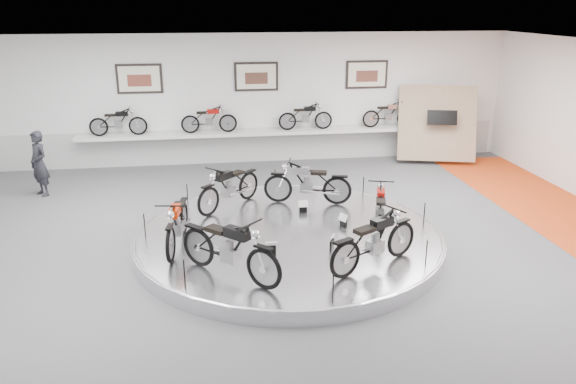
{
  "coord_description": "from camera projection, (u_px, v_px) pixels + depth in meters",
  "views": [
    {
      "loc": [
        -1.62,
        -10.42,
        4.86
      ],
      "look_at": [
        0.03,
        0.6,
        1.09
      ],
      "focal_mm": 35.0,
      "sensor_mm": 36.0,
      "label": 1
    }
  ],
  "objects": [
    {
      "name": "platform_rim",
      "position": [
        289.0,
        233.0,
        11.74
      ],
      "size": [
        6.4,
        6.4,
        0.1
      ],
      "primitive_type": "torus",
      "color": "#B2B2BA",
      "rests_on": "display_platform"
    },
    {
      "name": "shelf_bike_b",
      "position": [
        209.0,
        121.0,
        17.16
      ],
      "size": [
        1.22,
        0.43,
        0.73
      ],
      "primitive_type": null,
      "color": "maroon",
      "rests_on": "shelf"
    },
    {
      "name": "bike_e",
      "position": [
        229.0,
        248.0,
        9.65
      ],
      "size": [
        1.82,
        1.8,
        1.11
      ],
      "primitive_type": null,
      "rotation": [
        0.0,
        0.0,
        5.51
      ],
      "color": "black",
      "rests_on": "display_platform"
    },
    {
      "name": "visitor",
      "position": [
        39.0,
        164.0,
        14.65
      ],
      "size": [
        0.73,
        0.75,
        1.73
      ],
      "primitive_type": "imported",
      "rotation": [
        0.0,
        0.0,
        -0.84
      ],
      "color": "black",
      "rests_on": "floor"
    },
    {
      "name": "bike_c",
      "position": [
        229.0,
        186.0,
        13.0
      ],
      "size": [
        1.67,
        1.7,
        1.04
      ],
      "primitive_type": null,
      "rotation": [
        0.0,
        0.0,
        3.94
      ],
      "color": "black",
      "rests_on": "display_platform"
    },
    {
      "name": "display_panel",
      "position": [
        437.0,
        123.0,
        17.65
      ],
      "size": [
        2.56,
        1.52,
        2.3
      ],
      "primitive_type": "cube",
      "rotation": [
        -0.35,
        0.0,
        -0.26
      ],
      "color": "tan",
      "rests_on": "floor"
    },
    {
      "name": "poster_center",
      "position": [
        256.0,
        77.0,
        17.2
      ],
      "size": [
        1.35,
        0.06,
        0.88
      ],
      "primitive_type": "cube",
      "color": "white",
      "rests_on": "wall_back"
    },
    {
      "name": "display_platform",
      "position": [
        289.0,
        239.0,
        11.78
      ],
      "size": [
        6.4,
        6.4,
        0.3
      ],
      "primitive_type": "cylinder",
      "color": "silver",
      "rests_on": "floor"
    },
    {
      "name": "ceiling",
      "position": [
        291.0,
        52.0,
        10.27
      ],
      "size": [
        16.0,
        16.0,
        0.0
      ],
      "primitive_type": "plane",
      "rotation": [
        3.14,
        0.0,
        0.0
      ],
      "color": "white",
      "rests_on": "wall_back"
    },
    {
      "name": "poster_left",
      "position": [
        139.0,
        79.0,
        16.71
      ],
      "size": [
        1.35,
        0.06,
        0.88
      ],
      "primitive_type": "cube",
      "color": "white",
      "rests_on": "wall_back"
    },
    {
      "name": "poster_right",
      "position": [
        367.0,
        75.0,
        17.69
      ],
      "size": [
        1.35,
        0.06,
        0.88
      ],
      "primitive_type": "cube",
      "color": "white",
      "rests_on": "wall_back"
    },
    {
      "name": "shelf_bike_d",
      "position": [
        388.0,
        116.0,
        17.96
      ],
      "size": [
        1.22,
        0.43,
        0.73
      ],
      "primitive_type": null,
      "color": "#A7A7AC",
      "rests_on": "shelf"
    },
    {
      "name": "floor",
      "position": [
        291.0,
        251.0,
        11.55
      ],
      "size": [
        16.0,
        16.0,
        0.0
      ],
      "primitive_type": "plane",
      "color": "#535355",
      "rests_on": "ground"
    },
    {
      "name": "shelf_bike_a",
      "position": [
        118.0,
        124.0,
        16.78
      ],
      "size": [
        1.22,
        0.43,
        0.73
      ],
      "primitive_type": null,
      "color": "black",
      "rests_on": "shelf"
    },
    {
      "name": "wall_back",
      "position": [
        257.0,
        99.0,
        17.46
      ],
      "size": [
        16.0,
        0.0,
        16.0
      ],
      "primitive_type": "plane",
      "rotation": [
        1.57,
        0.0,
        0.0
      ],
      "color": "white",
      "rests_on": "floor"
    },
    {
      "name": "shelf_bike_c",
      "position": [
        305.0,
        118.0,
        17.58
      ],
      "size": [
        1.22,
        0.43,
        0.73
      ],
      "primitive_type": null,
      "color": "black",
      "rests_on": "shelf"
    },
    {
      "name": "bike_a",
      "position": [
        380.0,
        208.0,
        11.75
      ],
      "size": [
        1.01,
        1.71,
        0.95
      ],
      "primitive_type": null,
      "rotation": [
        0.0,
        0.0,
        1.28
      ],
      "color": "maroon",
      "rests_on": "display_platform"
    },
    {
      "name": "bike_f",
      "position": [
        375.0,
        240.0,
        10.03
      ],
      "size": [
        1.88,
        1.43,
        1.06
      ],
      "primitive_type": null,
      "rotation": [
        0.0,
        0.0,
        6.79
      ],
      "color": "black",
      "rests_on": "display_platform"
    },
    {
      "name": "dado_band",
      "position": [
        257.0,
        145.0,
        17.91
      ],
      "size": [
        15.68,
        0.04,
        1.1
      ],
      "primitive_type": "cube",
      "color": "#BCBCBA",
      "rests_on": "floor"
    },
    {
      "name": "bike_b",
      "position": [
        307.0,
        182.0,
        13.26
      ],
      "size": [
        1.87,
        1.07,
        1.04
      ],
      "primitive_type": null,
      "rotation": [
        0.0,
        0.0,
        2.88
      ],
      "color": "#A7A7AC",
      "rests_on": "display_platform"
    },
    {
      "name": "bike_d",
      "position": [
        177.0,
        222.0,
        10.89
      ],
      "size": [
        0.86,
        1.81,
        1.02
      ],
      "primitive_type": null,
      "rotation": [
        0.0,
        0.0,
        4.57
      ],
      "color": "red",
      "rests_on": "display_platform"
    },
    {
      "name": "shelf",
      "position": [
        258.0,
        133.0,
        17.5
      ],
      "size": [
        11.0,
        0.55,
        0.1
      ],
      "primitive_type": "cube",
      "color": "silver",
      "rests_on": "wall_back"
    }
  ]
}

